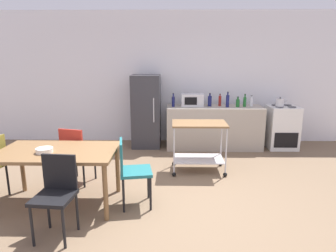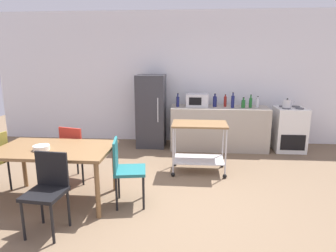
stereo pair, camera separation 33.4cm
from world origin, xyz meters
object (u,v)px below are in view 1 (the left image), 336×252
object	(u,v)px
bottle_soy_sauce	(220,101)
bottle_vinegar	(173,101)
kitchen_cart	(199,139)
bottle_olive_oil	(245,102)
microwave	(192,100)
refrigerator	(146,111)
fruit_bowl	(44,150)
stove_oven	(282,127)
chair_black	(56,191)
bottle_sparkling_water	(238,103)
bottle_hot_sauce	(228,101)
bottle_wine	(251,102)
chair_red	(76,151)
dining_table	(58,156)
bottle_soda	(210,101)
chair_teal	(131,168)
kettle	(280,102)

from	to	relation	value
bottle_soy_sauce	bottle_vinegar	bearing A→B (deg)	-173.48
kitchen_cart	bottle_olive_oil	distance (m)	1.77
bottle_vinegar	microwave	world-z (taller)	bottle_vinegar
refrigerator	fruit_bowl	bearing A→B (deg)	-110.34
stove_oven	bottle_olive_oil	xyz separation A→B (m)	(-0.83, -0.04, 0.55)
chair_black	bottle_sparkling_water	size ratio (longest dim) A/B	4.16
bottle_vinegar	bottle_hot_sauce	size ratio (longest dim) A/B	0.90
bottle_wine	bottle_vinegar	bearing A→B (deg)	-177.02
chair_black	refrigerator	xyz separation A→B (m)	(0.68, 3.37, 0.26)
bottle_sparkling_water	chair_red	bearing A→B (deg)	-146.48
dining_table	microwave	world-z (taller)	microwave
bottle_soda	bottle_wine	size ratio (longest dim) A/B	1.20
bottle_hot_sauce	fruit_bowl	size ratio (longest dim) A/B	1.53
dining_table	chair_black	bearing A→B (deg)	-71.35
microwave	bottle_soy_sauce	distance (m)	0.59
bottle_soy_sauce	refrigerator	bearing A→B (deg)	178.71
bottle_hot_sauce	bottle_wine	bearing A→B (deg)	12.51
dining_table	stove_oven	distance (m)	4.61
chair_black	bottle_hot_sauce	xyz separation A→B (m)	(2.38, 3.19, 0.51)
refrigerator	bottle_olive_oil	world-z (taller)	refrigerator
bottle_olive_oil	fruit_bowl	distance (m)	4.09
fruit_bowl	bottle_vinegar	bearing A→B (deg)	58.53
bottle_soda	fruit_bowl	distance (m)	3.61
bottle_hot_sauce	refrigerator	bearing A→B (deg)	174.04
stove_oven	bottle_sparkling_water	bearing A→B (deg)	-175.90
dining_table	chair_teal	xyz separation A→B (m)	(0.94, -0.02, -0.15)
chair_teal	bottle_hot_sauce	size ratio (longest dim) A/B	2.82
bottle_hot_sauce	bottle_olive_oil	distance (m)	0.37
bottle_soda	stove_oven	bearing A→B (deg)	-0.49
stove_oven	chair_red	bearing A→B (deg)	-152.99
chair_black	refrigerator	world-z (taller)	refrigerator
microwave	bottle_olive_oil	world-z (taller)	bottle_olive_oil
stove_oven	bottle_vinegar	distance (m)	2.39
bottle_olive_oil	fruit_bowl	world-z (taller)	bottle_olive_oil
chair_black	bottle_sparkling_water	bearing A→B (deg)	56.18
microwave	fruit_bowl	world-z (taller)	microwave
refrigerator	bottle_wine	xyz separation A→B (m)	(2.22, -0.06, 0.22)
stove_oven	bottle_sparkling_water	xyz separation A→B (m)	(-0.98, -0.07, 0.53)
bottle_olive_oil	kitchen_cart	bearing A→B (deg)	-128.12
kettle	bottle_soda	bearing A→B (deg)	175.53
chair_teal	bottle_vinegar	distance (m)	2.65
chair_teal	refrigerator	xyz separation A→B (m)	(-0.03, 2.70, 0.26)
chair_teal	bottle_vinegar	world-z (taller)	bottle_vinegar
bottle_vinegar	bottle_hot_sauce	world-z (taller)	bottle_hot_sauce
chair_black	bottle_wine	size ratio (longest dim) A/B	3.89
bottle_hot_sauce	chair_teal	bearing A→B (deg)	-123.54
bottle_soda	bottle_olive_oil	distance (m)	0.72
bottle_soy_sauce	bottle_olive_oil	distance (m)	0.51
dining_table	bottle_soda	bearing A→B (deg)	49.11
bottle_hot_sauce	bottle_olive_oil	xyz separation A→B (m)	(0.37, 0.06, -0.03)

